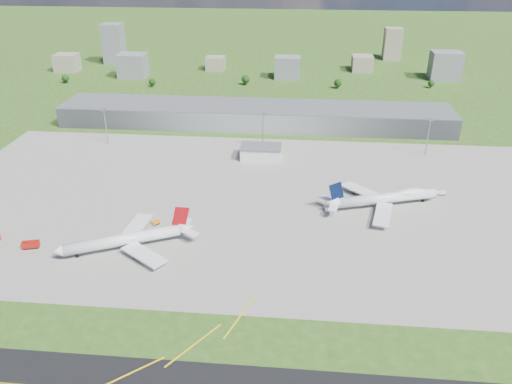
# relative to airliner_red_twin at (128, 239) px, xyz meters

# --- Properties ---
(ground) EXTENTS (1400.00, 1400.00, 0.00)m
(ground) POSITION_rel_airliner_red_twin_xyz_m (43.34, 162.69, -4.77)
(ground) COLOR #2B4F18
(ground) RESTS_ON ground
(apron) EXTENTS (360.00, 190.00, 0.08)m
(apron) POSITION_rel_airliner_red_twin_xyz_m (53.34, 52.69, -4.73)
(apron) COLOR gray
(apron) RESTS_ON ground
(terminal) EXTENTS (300.00, 42.00, 15.00)m
(terminal) POSITION_rel_airliner_red_twin_xyz_m (43.34, 177.69, 2.73)
(terminal) COLOR gray
(terminal) RESTS_ON ground
(ops_building) EXTENTS (26.00, 16.00, 8.00)m
(ops_building) POSITION_rel_airliner_red_twin_xyz_m (53.34, 112.69, -0.77)
(ops_building) COLOR silver
(ops_building) RESTS_ON ground
(mast_west) EXTENTS (3.50, 2.00, 25.90)m
(mast_west) POSITION_rel_airliner_red_twin_xyz_m (-56.66, 127.69, 12.93)
(mast_west) COLOR gray
(mast_west) RESTS_ON ground
(mast_center) EXTENTS (3.50, 2.00, 25.90)m
(mast_center) POSITION_rel_airliner_red_twin_xyz_m (53.34, 127.69, 12.93)
(mast_center) COLOR gray
(mast_center) RESTS_ON ground
(mast_east) EXTENTS (3.50, 2.00, 25.90)m
(mast_east) POSITION_rel_airliner_red_twin_xyz_m (163.34, 127.69, 12.93)
(mast_east) COLOR gray
(mast_east) RESTS_ON ground
(airliner_red_twin) EXTENTS (61.45, 46.26, 17.92)m
(airliner_red_twin) POSITION_rel_airliner_red_twin_xyz_m (0.00, 0.00, 0.00)
(airliner_red_twin) COLOR white
(airliner_red_twin) RESTS_ON ground
(airliner_blue_quad) EXTENTS (65.93, 50.57, 17.64)m
(airliner_blue_quad) POSITION_rel_airliner_red_twin_xyz_m (126.77, 53.01, 0.13)
(airliner_blue_quad) COLOR white
(airliner_blue_quad) RESTS_ON ground
(fire_truck) EXTENTS (8.32, 4.90, 3.48)m
(fire_truck) POSITION_rel_airliner_red_twin_xyz_m (-46.25, -4.39, -3.04)
(fire_truck) COLOR #9A120B
(fire_truck) RESTS_ON ground
(tug_yellow) EXTENTS (4.43, 4.31, 1.93)m
(tug_yellow) POSITION_rel_airliner_red_twin_xyz_m (6.81, 22.30, -3.78)
(tug_yellow) COLOR orange
(tug_yellow) RESTS_ON ground
(van_white_near) EXTENTS (2.67, 4.88, 2.39)m
(van_white_near) POSITION_rel_airliner_red_twin_xyz_m (94.35, 44.84, -3.56)
(van_white_near) COLOR silver
(van_white_near) RESTS_ON ground
(van_white_far) EXTENTS (4.94, 3.65, 2.34)m
(van_white_far) POSITION_rel_airliner_red_twin_xyz_m (160.62, 69.06, -3.59)
(van_white_far) COLOR silver
(van_white_far) RESTS_ON ground
(bldg_far_w) EXTENTS (24.00, 20.00, 18.00)m
(bldg_far_w) POSITION_rel_airliner_red_twin_xyz_m (-176.66, 332.69, 4.23)
(bldg_far_w) COLOR gray
(bldg_far_w) RESTS_ON ground
(bldg_w) EXTENTS (28.00, 22.00, 24.00)m
(bldg_w) POSITION_rel_airliner_red_twin_xyz_m (-96.66, 312.69, 7.23)
(bldg_w) COLOR slate
(bldg_w) RESTS_ON ground
(bldg_cw) EXTENTS (20.00, 18.00, 14.00)m
(bldg_cw) POSITION_rel_airliner_red_twin_xyz_m (-16.66, 352.69, 2.23)
(bldg_cw) COLOR gray
(bldg_cw) RESTS_ON ground
(bldg_c) EXTENTS (26.00, 20.00, 22.00)m
(bldg_c) POSITION_rel_airliner_red_twin_xyz_m (63.34, 322.69, 6.23)
(bldg_c) COLOR slate
(bldg_c) RESTS_ON ground
(bldg_ce) EXTENTS (22.00, 24.00, 16.00)m
(bldg_ce) POSITION_rel_airliner_red_twin_xyz_m (143.34, 362.69, 3.23)
(bldg_ce) COLOR gray
(bldg_ce) RESTS_ON ground
(bldg_e) EXTENTS (30.00, 22.00, 28.00)m
(bldg_e) POSITION_rel_airliner_red_twin_xyz_m (223.34, 332.69, 9.23)
(bldg_e) COLOR slate
(bldg_e) RESTS_ON ground
(bldg_tall_w) EXTENTS (22.00, 20.00, 44.00)m
(bldg_tall_w) POSITION_rel_airliner_red_twin_xyz_m (-136.66, 372.69, 17.23)
(bldg_tall_w) COLOR slate
(bldg_tall_w) RESTS_ON ground
(bldg_tall_e) EXTENTS (20.00, 18.00, 36.00)m
(bldg_tall_e) POSITION_rel_airliner_red_twin_xyz_m (183.34, 422.69, 13.23)
(bldg_tall_e) COLOR gray
(bldg_tall_e) RESTS_ON ground
(tree_far_w) EXTENTS (7.20, 7.20, 8.80)m
(tree_far_w) POSITION_rel_airliner_red_twin_xyz_m (-156.66, 282.69, 0.41)
(tree_far_w) COLOR #382314
(tree_far_w) RESTS_ON ground
(tree_w) EXTENTS (6.75, 6.75, 8.25)m
(tree_w) POSITION_rel_airliner_red_twin_xyz_m (-66.66, 277.69, 0.09)
(tree_w) COLOR #382314
(tree_w) RESTS_ON ground
(tree_c) EXTENTS (8.10, 8.10, 9.90)m
(tree_c) POSITION_rel_airliner_red_twin_xyz_m (23.34, 292.69, 1.06)
(tree_c) COLOR #382314
(tree_c) RESTS_ON ground
(tree_e) EXTENTS (7.65, 7.65, 9.35)m
(tree_e) POSITION_rel_airliner_red_twin_xyz_m (113.34, 287.69, 0.74)
(tree_e) COLOR #382314
(tree_e) RESTS_ON ground
(tree_far_e) EXTENTS (6.30, 6.30, 7.70)m
(tree_far_e) POSITION_rel_airliner_red_twin_xyz_m (203.34, 297.69, -0.24)
(tree_far_e) COLOR #382314
(tree_far_e) RESTS_ON ground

